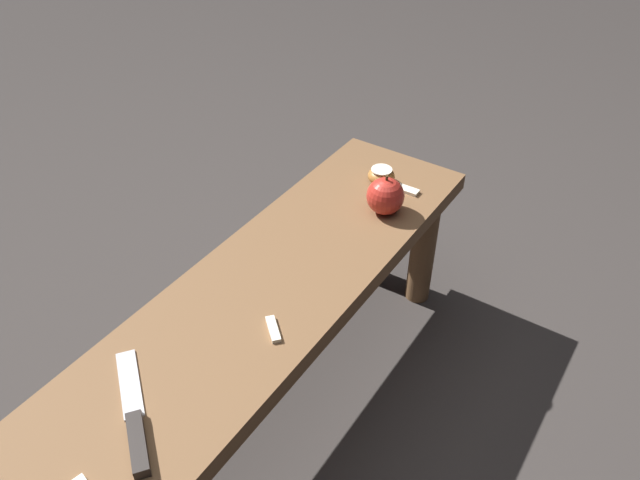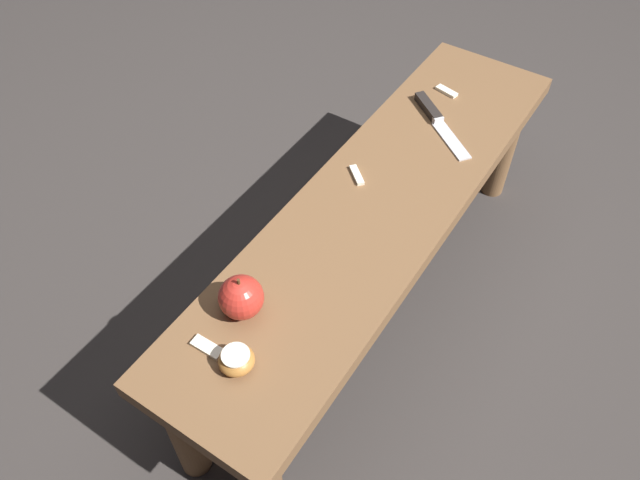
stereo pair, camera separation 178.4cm
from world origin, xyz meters
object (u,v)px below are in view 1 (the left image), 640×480
Objects in this scene: knife at (135,426)px; apple_cut at (381,176)px; apple_whole at (385,196)px; wooden_bench at (253,329)px.

apple_cut reaches higher than knife.
apple_whole is 0.12m from apple_cut.
wooden_bench is at bearing 170.05° from apple_whole.
apple_whole reaches higher than wooden_bench.
knife is at bearing 176.60° from apple_whole.
apple_cut reaches higher than wooden_bench.
wooden_bench is at bearing -48.25° from knife.
knife is (-0.31, -0.03, 0.08)m from wooden_bench.
apple_whole is 1.48× the size of apple_cut.
knife is 0.80m from apple_cut.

